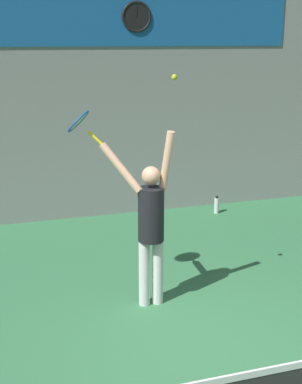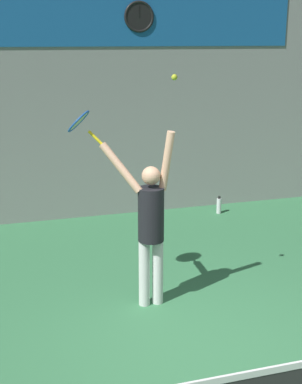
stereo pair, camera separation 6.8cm
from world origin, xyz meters
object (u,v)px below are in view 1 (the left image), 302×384
(scoreboard_clock, at_px, (137,17))
(tennis_racket, at_px, (80,123))
(water_bottle, at_px, (217,205))
(tennis_ball, at_px, (174,77))
(tennis_player, at_px, (150,221))

(scoreboard_clock, distance_m, tennis_racket, 3.60)
(tennis_racket, bearing_deg, water_bottle, 41.39)
(scoreboard_clock, relative_size, tennis_ball, 7.98)
(scoreboard_clock, height_order, water_bottle, scoreboard_clock)
(scoreboard_clock, xyz_separation_m, water_bottle, (1.35, -0.47, -3.26))
(tennis_player, xyz_separation_m, tennis_ball, (0.23, -0.11, 1.62))
(water_bottle, bearing_deg, tennis_racket, -138.61)
(tennis_ball, bearing_deg, tennis_player, 153.89)
(scoreboard_clock, xyz_separation_m, tennis_ball, (-0.59, -3.51, -0.74))
(tennis_racket, distance_m, tennis_ball, 1.18)
(tennis_player, distance_m, tennis_racket, 1.38)
(tennis_ball, bearing_deg, water_bottle, 57.48)
(tennis_ball, distance_m, water_bottle, 4.40)
(scoreboard_clock, distance_m, tennis_player, 4.22)
(tennis_racket, xyz_separation_m, tennis_ball, (0.94, -0.51, 0.51))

